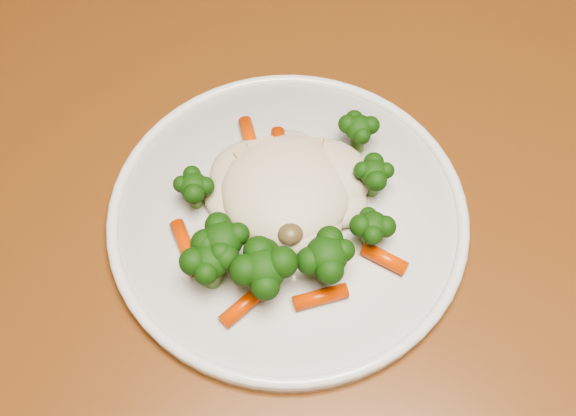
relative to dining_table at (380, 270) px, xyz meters
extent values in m
cube|color=brown|center=(0.00, 0.00, 0.09)|extent=(1.30, 1.09, 0.04)
cube|color=brown|center=(-0.34, 0.47, -0.28)|extent=(0.08, 0.08, 0.71)
cylinder|color=white|center=(-0.09, 0.00, 0.12)|extent=(0.30, 0.30, 0.01)
ellipsoid|color=beige|center=(-0.09, 0.01, 0.15)|extent=(0.13, 0.11, 0.05)
ellipsoid|color=black|center=(-0.14, -0.04, 0.15)|extent=(0.05, 0.05, 0.05)
ellipsoid|color=black|center=(-0.11, -0.07, 0.15)|extent=(0.05, 0.05, 0.05)
ellipsoid|color=black|center=(-0.07, -0.06, 0.15)|extent=(0.05, 0.05, 0.05)
ellipsoid|color=black|center=(-0.03, -0.03, 0.14)|extent=(0.04, 0.04, 0.03)
ellipsoid|color=black|center=(-0.02, 0.01, 0.14)|extent=(0.04, 0.04, 0.03)
ellipsoid|color=black|center=(-0.03, 0.06, 0.14)|extent=(0.04, 0.04, 0.04)
ellipsoid|color=black|center=(-0.17, 0.02, 0.14)|extent=(0.04, 0.04, 0.03)
ellipsoid|color=black|center=(-0.15, -0.06, 0.14)|extent=(0.05, 0.05, 0.04)
ellipsoid|color=black|center=(-0.12, -0.07, 0.15)|extent=(0.05, 0.05, 0.05)
cylinder|color=#ED4705|center=(-0.12, 0.07, 0.13)|extent=(0.02, 0.05, 0.01)
cylinder|color=#ED4705|center=(-0.09, 0.06, 0.13)|extent=(0.03, 0.04, 0.01)
cylinder|color=#ED4705|center=(-0.03, 0.04, 0.13)|extent=(0.04, 0.02, 0.01)
cylinder|color=#ED4705|center=(-0.17, -0.03, 0.13)|extent=(0.03, 0.05, 0.01)
cylinder|color=#ED4705|center=(-0.13, -0.08, 0.13)|extent=(0.05, 0.04, 0.01)
cylinder|color=#ED4705|center=(-0.07, -0.08, 0.13)|extent=(0.04, 0.02, 0.01)
cylinder|color=#ED4705|center=(-0.02, -0.05, 0.13)|extent=(0.04, 0.03, 0.01)
cylinder|color=#ED4705|center=(-0.07, 0.02, 0.14)|extent=(0.01, 0.05, 0.01)
cylinder|color=#ED4705|center=(-0.09, 0.05, 0.14)|extent=(0.01, 0.05, 0.01)
ellipsoid|color=brown|center=(-0.08, 0.01, 0.14)|extent=(0.03, 0.03, 0.02)
ellipsoid|color=brown|center=(-0.06, 0.00, 0.14)|extent=(0.02, 0.02, 0.01)
ellipsoid|color=brown|center=(-0.11, 0.00, 0.14)|extent=(0.02, 0.02, 0.01)
ellipsoid|color=brown|center=(-0.09, -0.03, 0.14)|extent=(0.02, 0.02, 0.02)
cube|color=tan|center=(-0.10, 0.05, 0.14)|extent=(0.02, 0.02, 0.01)
cube|color=tan|center=(-0.07, 0.05, 0.14)|extent=(0.03, 0.02, 0.01)
cube|color=tan|center=(-0.12, 0.05, 0.14)|extent=(0.02, 0.02, 0.01)
cube|color=tan|center=(-0.11, 0.05, 0.14)|extent=(0.03, 0.02, 0.01)
camera|label=1|loc=(-0.12, -0.31, 0.63)|focal=45.00mm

